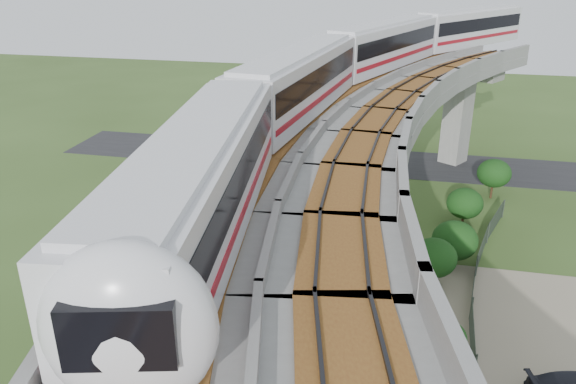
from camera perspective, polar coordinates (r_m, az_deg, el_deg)
ground at (r=29.75m, az=1.19°, el=-16.22°), size 160.00×160.00×0.00m
asphalt_road at (r=56.09m, az=7.12°, el=3.18°), size 60.00×8.00×0.03m
viaduct at (r=24.68m, az=10.15°, el=-0.67°), size 19.58×73.98×11.40m
metro_train at (r=37.37m, az=8.75°, el=12.68°), size 19.12×59.55×3.64m
fence at (r=29.48m, az=21.01°, el=-16.60°), size 3.87×38.73×1.50m
tree_0 at (r=49.25m, az=20.21°, el=1.80°), size 2.74×2.74×3.39m
tree_1 at (r=43.73m, az=17.53°, el=-1.10°), size 2.67×2.67×2.91m
tree_2 at (r=37.80m, az=16.58°, el=-4.73°), size 2.95×2.95×3.11m
tree_3 at (r=35.07m, az=14.62°, el=-6.47°), size 2.74×2.74×3.18m
tree_4 at (r=28.49m, az=15.92°, el=-14.05°), size 1.81×1.81×2.84m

